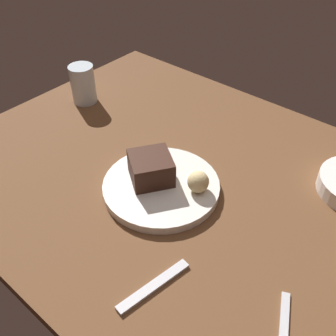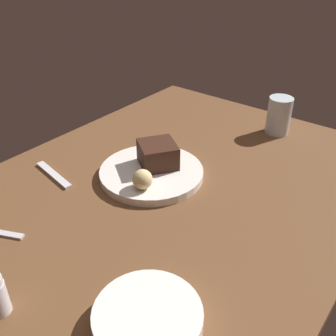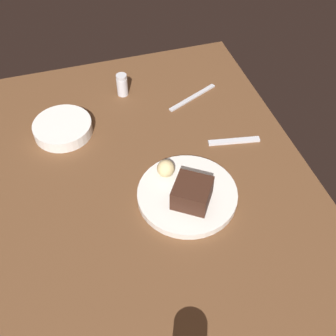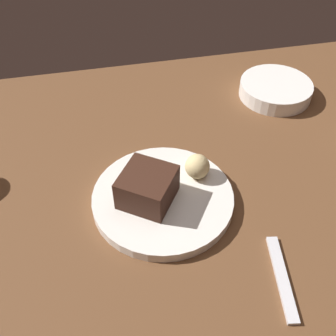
{
  "view_description": "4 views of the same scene",
  "coord_description": "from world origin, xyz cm",
  "px_view_note": "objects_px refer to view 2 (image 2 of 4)",
  "views": [
    {
      "loc": [
        -36.31,
        53.28,
        63.28
      ],
      "look_at": [
        6.62,
        2.6,
        5.95
      ],
      "focal_mm": 41.8,
      "sensor_mm": 36.0,
      "label": 1
    },
    {
      "loc": [
        -56.13,
        -46.74,
        55.97
      ],
      "look_at": [
        5.5,
        1.66,
        7.13
      ],
      "focal_mm": 41.59,
      "sensor_mm": 36.0,
      "label": 2
    },
    {
      "loc": [
        66.04,
        -16.86,
        88.75
      ],
      "look_at": [
        -2.25,
        3.7,
        7.14
      ],
      "focal_mm": 44.59,
      "sensor_mm": 36.0,
      "label": 3
    },
    {
      "loc": [
        14.5,
        54.38,
        60.67
      ],
      "look_at": [
        3.64,
        3.98,
        8.99
      ],
      "focal_mm": 43.76,
      "sensor_mm": 36.0,
      "label": 4
    }
  ],
  "objects_px": {
    "side_bowl": "(148,319)",
    "bread_roll": "(142,179)",
    "water_glass": "(279,116)",
    "dessert_spoon": "(54,175)",
    "chocolate_cake_slice": "(158,154)",
    "dessert_plate": "(151,173)"
  },
  "relations": [
    {
      "from": "bread_roll",
      "to": "water_glass",
      "type": "height_order",
      "value": "water_glass"
    },
    {
      "from": "chocolate_cake_slice",
      "to": "side_bowl",
      "type": "relative_size",
      "value": 0.52
    },
    {
      "from": "chocolate_cake_slice",
      "to": "dessert_spoon",
      "type": "relative_size",
      "value": 0.59
    },
    {
      "from": "bread_roll",
      "to": "dessert_spoon",
      "type": "height_order",
      "value": "bread_roll"
    },
    {
      "from": "chocolate_cake_slice",
      "to": "side_bowl",
      "type": "distance_m",
      "value": 0.45
    },
    {
      "from": "bread_roll",
      "to": "side_bowl",
      "type": "height_order",
      "value": "bread_roll"
    },
    {
      "from": "side_bowl",
      "to": "dessert_spoon",
      "type": "distance_m",
      "value": 0.5
    },
    {
      "from": "water_glass",
      "to": "dessert_spoon",
      "type": "bearing_deg",
      "value": 149.62
    },
    {
      "from": "dessert_plate",
      "to": "bread_roll",
      "type": "xyz_separation_m",
      "value": [
        -0.07,
        -0.04,
        0.03
      ]
    },
    {
      "from": "chocolate_cake_slice",
      "to": "water_glass",
      "type": "xyz_separation_m",
      "value": [
        0.39,
        -0.14,
        0.01
      ]
    },
    {
      "from": "chocolate_cake_slice",
      "to": "dessert_spoon",
      "type": "bearing_deg",
      "value": 132.94
    },
    {
      "from": "chocolate_cake_slice",
      "to": "side_bowl",
      "type": "height_order",
      "value": "chocolate_cake_slice"
    },
    {
      "from": "side_bowl",
      "to": "bread_roll",
      "type": "bearing_deg",
      "value": 42.55
    },
    {
      "from": "bread_roll",
      "to": "side_bowl",
      "type": "relative_size",
      "value": 0.27
    },
    {
      "from": "side_bowl",
      "to": "dessert_spoon",
      "type": "xyz_separation_m",
      "value": [
        0.18,
        0.47,
        -0.01
      ]
    },
    {
      "from": "chocolate_cake_slice",
      "to": "bread_roll",
      "type": "xyz_separation_m",
      "value": [
        -0.1,
        -0.04,
        -0.01
      ]
    },
    {
      "from": "bread_roll",
      "to": "side_bowl",
      "type": "bearing_deg",
      "value": -137.45
    },
    {
      "from": "dessert_plate",
      "to": "dessert_spoon",
      "type": "xyz_separation_m",
      "value": [
        -0.15,
        0.19,
        -0.01
      ]
    },
    {
      "from": "chocolate_cake_slice",
      "to": "water_glass",
      "type": "distance_m",
      "value": 0.42
    },
    {
      "from": "chocolate_cake_slice",
      "to": "dessert_plate",
      "type": "bearing_deg",
      "value": -176.24
    },
    {
      "from": "dessert_plate",
      "to": "dessert_spoon",
      "type": "bearing_deg",
      "value": 127.91
    },
    {
      "from": "chocolate_cake_slice",
      "to": "bread_roll",
      "type": "height_order",
      "value": "chocolate_cake_slice"
    }
  ]
}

